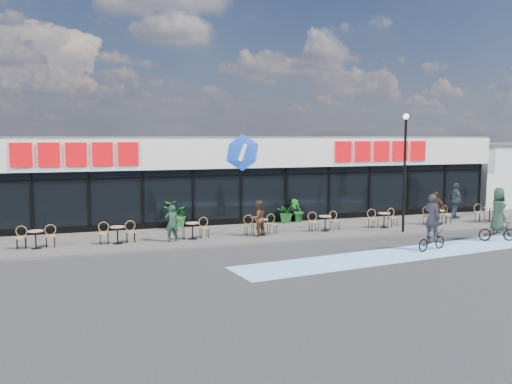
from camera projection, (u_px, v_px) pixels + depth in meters
ground at (291, 254)px, 21.46m from camera, size 120.00×120.00×0.00m
sidewalk at (256, 233)px, 25.71m from camera, size 44.00×5.00×0.10m
bike_lane at (400, 254)px, 21.28m from camera, size 14.17×4.13×0.01m
building at (226, 177)px, 30.60m from camera, size 30.60×6.57×4.75m
neighbour_building at (504, 172)px, 37.99m from camera, size 9.20×7.20×4.11m
lamp_post at (405, 163)px, 25.33m from camera, size 0.28×0.28×5.57m
bistro_set_1 at (36, 237)px, 21.97m from camera, size 1.54×0.62×0.90m
bistro_set_2 at (117, 233)px, 22.97m from camera, size 1.54×0.62×0.90m
bistro_set_3 at (192, 229)px, 23.96m from camera, size 1.54×0.62×0.90m
bistro_set_4 at (261, 225)px, 24.96m from camera, size 1.54×0.62×0.90m
bistro_set_5 at (324, 221)px, 25.96m from camera, size 1.54×0.62×0.90m
bistro_set_6 at (383, 218)px, 26.96m from camera, size 1.54×0.62×0.90m
bistro_set_7 at (438, 215)px, 27.95m from camera, size 1.54×0.62×0.90m
bistro_set_8 at (488, 212)px, 28.95m from camera, size 1.54×0.62×0.90m
potted_plant_left at (176, 215)px, 26.57m from camera, size 1.23×1.07×1.36m
potted_plant_mid at (286, 212)px, 28.38m from camera, size 1.29×1.24×1.10m
potted_plant_right at (297, 211)px, 28.60m from camera, size 0.75×0.65×1.21m
patron_left at (172, 223)px, 23.33m from camera, size 0.62×0.45×1.60m
patron_right at (258, 218)px, 24.57m from camera, size 0.96×0.85×1.64m
pedestrian_a at (436, 208)px, 27.63m from camera, size 0.79×1.10×1.73m
pedestrian_b at (456, 201)px, 29.88m from camera, size 0.66×1.21×1.96m
pedestrian_c at (499, 205)px, 28.24m from camera, size 1.08×0.99×1.85m
cyclist_a at (432, 230)px, 21.98m from camera, size 1.72×1.03×2.32m
cyclist_b at (498, 220)px, 23.94m from camera, size 1.75×1.05×2.31m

